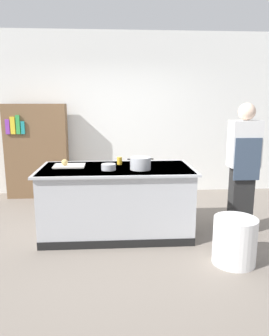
# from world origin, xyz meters

# --- Properties ---
(ground_plane) EXTENTS (10.00, 10.00, 0.00)m
(ground_plane) POSITION_xyz_m (0.00, 0.00, 0.00)
(ground_plane) COLOR slate
(back_wall) EXTENTS (6.40, 0.12, 3.00)m
(back_wall) POSITION_xyz_m (0.00, 2.10, 1.50)
(back_wall) COLOR white
(back_wall) RESTS_ON ground_plane
(counter_island) EXTENTS (1.98, 0.98, 0.90)m
(counter_island) POSITION_xyz_m (0.00, -0.00, 0.47)
(counter_island) COLOR #B7BABF
(counter_island) RESTS_ON ground_plane
(cutting_board) EXTENTS (0.40, 0.28, 0.02)m
(cutting_board) POSITION_xyz_m (-0.61, 0.11, 0.91)
(cutting_board) COLOR silver
(cutting_board) RESTS_ON counter_island
(onion) EXTENTS (0.08, 0.08, 0.08)m
(onion) POSITION_xyz_m (-0.67, 0.09, 0.96)
(onion) COLOR tan
(onion) RESTS_ON cutting_board
(stock_pot) EXTENTS (0.32, 0.26, 0.15)m
(stock_pot) POSITION_xyz_m (0.30, -0.13, 0.98)
(stock_pot) COLOR #B7BABF
(stock_pot) RESTS_ON counter_island
(mixing_bowl) EXTENTS (0.18, 0.18, 0.08)m
(mixing_bowl) POSITION_xyz_m (-0.09, -0.13, 0.94)
(mixing_bowl) COLOR #B7BABF
(mixing_bowl) RESTS_ON counter_island
(juice_cup) EXTENTS (0.07, 0.07, 0.10)m
(juice_cup) POSITION_xyz_m (0.05, 0.21, 0.95)
(juice_cup) COLOR yellow
(juice_cup) RESTS_ON counter_island
(trash_bin) EXTENTS (0.47, 0.47, 0.51)m
(trash_bin) POSITION_xyz_m (1.27, -0.88, 0.26)
(trash_bin) COLOR white
(trash_bin) RESTS_ON ground_plane
(person_chef) EXTENTS (0.38, 0.25, 1.72)m
(person_chef) POSITION_xyz_m (1.66, -0.05, 0.91)
(person_chef) COLOR #242424
(person_chef) RESTS_ON ground_plane
(bookshelf) EXTENTS (1.10, 0.31, 1.70)m
(bookshelf) POSITION_xyz_m (-1.43, 1.80, 0.85)
(bookshelf) COLOR brown
(bookshelf) RESTS_ON ground_plane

